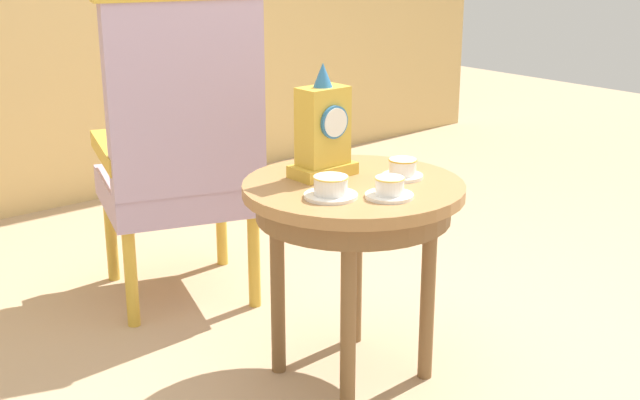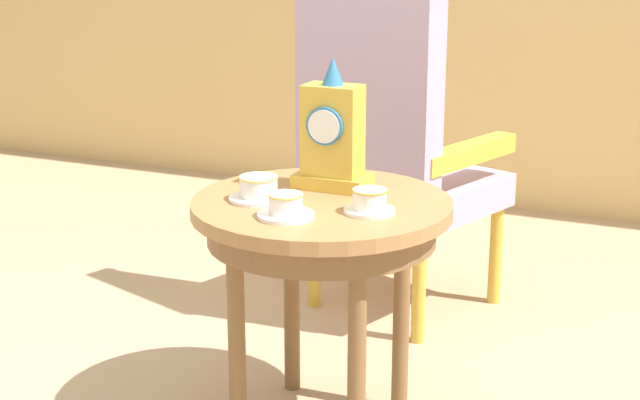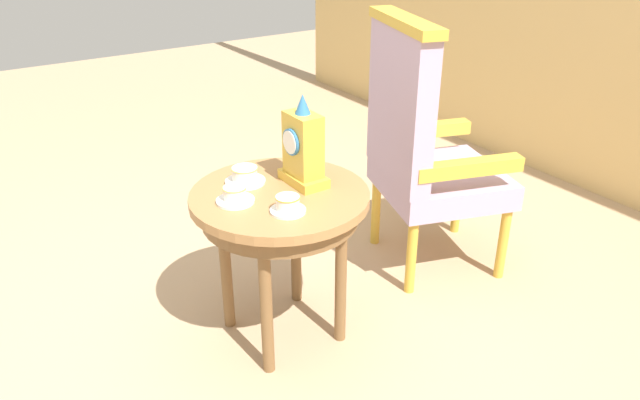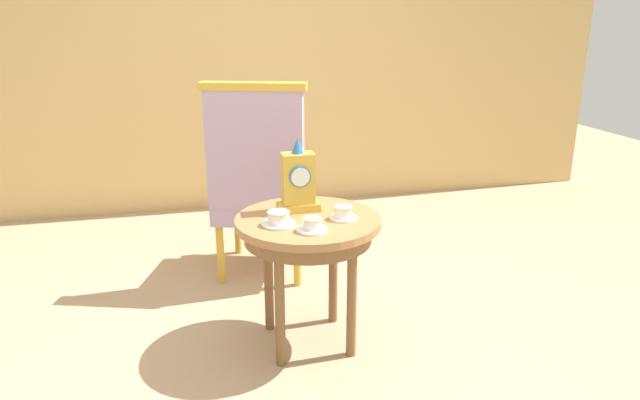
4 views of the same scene
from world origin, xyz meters
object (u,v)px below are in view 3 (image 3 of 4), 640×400
mantel_clock (303,149)px  side_table (280,212)px  teacup_left (245,176)px  teacup_right (235,195)px  armchair (423,145)px  teacup_center (288,205)px

mantel_clock → side_table: bearing=-80.2°
teacup_left → teacup_right: bearing=-40.0°
teacup_left → armchair: bearing=87.4°
teacup_center → mantel_clock: (-0.17, 0.17, 0.11)m
teacup_left → teacup_right: (0.12, -0.10, -0.00)m
teacup_right → side_table: bearing=83.6°
teacup_left → mantel_clock: (0.12, 0.18, 0.11)m
teacup_left → teacup_right: size_ratio=1.11×
side_table → mantel_clock: bearing=99.8°
mantel_clock → armchair: bearing=97.2°
armchair → teacup_center: bearing=-73.3°
teacup_right → teacup_center: same height
side_table → armchair: bearing=97.6°
armchair → teacup_right: bearing=-84.9°
teacup_left → armchair: armchair is taller
teacup_center → armchair: size_ratio=0.11×
armchair → side_table: bearing=-82.4°
armchair → mantel_clock: bearing=-82.8°
side_table → teacup_right: 0.20m
teacup_center → mantel_clock: 0.26m
teacup_left → armchair: size_ratio=0.13×
teacup_right → teacup_left: bearing=140.0°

